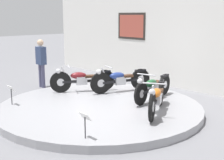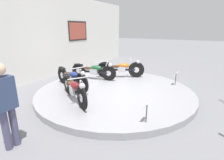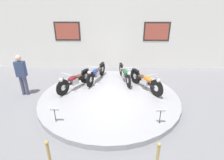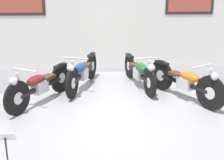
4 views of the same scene
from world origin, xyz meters
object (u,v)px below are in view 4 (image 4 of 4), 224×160
object	(u,v)px
motorcycle_maroon	(39,85)
motorcycle_orange	(186,81)
info_placard_front_left	(5,141)
motorcycle_blue	(82,72)
motorcycle_green	(139,71)

from	to	relation	value
motorcycle_maroon	motorcycle_orange	bearing A→B (deg)	0.04
motorcycle_orange	info_placard_front_left	xyz separation A→B (m)	(-3.00, -2.21, -0.03)
motorcycle_blue	motorcycle_orange	bearing A→B (deg)	-21.60
motorcycle_blue	motorcycle_orange	size ratio (longest dim) A/B	1.09
motorcycle_blue	info_placard_front_left	distance (m)	3.17
motorcycle_green	motorcycle_maroon	bearing A→B (deg)	-158.41
motorcycle_blue	motorcycle_green	world-z (taller)	motorcycle_blue
motorcycle_maroon	info_placard_front_left	size ratio (longest dim) A/B	3.43
info_placard_front_left	motorcycle_orange	bearing A→B (deg)	36.43
motorcycle_green	motorcycle_blue	bearing A→B (deg)	179.84
motorcycle_maroon	info_placard_front_left	bearing A→B (deg)	-92.28
motorcycle_green	info_placard_front_left	distance (m)	3.74
info_placard_front_left	motorcycle_maroon	bearing A→B (deg)	87.72
motorcycle_blue	motorcycle_orange	distance (m)	2.26
motorcycle_green	motorcycle_orange	size ratio (longest dim) A/B	1.09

